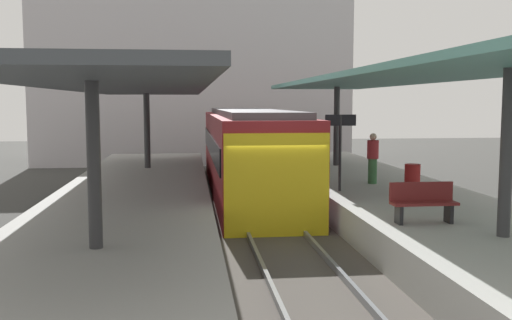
{
  "coord_description": "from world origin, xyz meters",
  "views": [
    {
      "loc": [
        -2.14,
        -15.02,
        3.54
      ],
      "look_at": [
        -0.03,
        3.16,
        1.71
      ],
      "focal_mm": 40.15,
      "sensor_mm": 36.0,
      "label": 1
    }
  ],
  "objects_px": {
    "platform_sign": "(340,135)",
    "passenger_near_bench": "(373,158)",
    "platform_bench": "(423,201)",
    "commuter_train": "(248,152)",
    "litter_bin": "(412,178)"
  },
  "relations": [
    {
      "from": "platform_sign",
      "to": "platform_bench",
      "type": "bearing_deg",
      "value": -82.45
    },
    {
      "from": "commuter_train",
      "to": "passenger_near_bench",
      "type": "xyz_separation_m",
      "value": [
        3.59,
        -3.55,
        0.1
      ]
    },
    {
      "from": "platform_sign",
      "to": "litter_bin",
      "type": "xyz_separation_m",
      "value": [
        2.01,
        -0.44,
        -1.22
      ]
    },
    {
      "from": "platform_bench",
      "to": "passenger_near_bench",
      "type": "height_order",
      "value": "passenger_near_bench"
    },
    {
      "from": "platform_bench",
      "to": "platform_sign",
      "type": "relative_size",
      "value": 0.63
    },
    {
      "from": "passenger_near_bench",
      "to": "commuter_train",
      "type": "bearing_deg",
      "value": 135.33
    },
    {
      "from": "platform_sign",
      "to": "litter_bin",
      "type": "bearing_deg",
      "value": -12.32
    },
    {
      "from": "platform_sign",
      "to": "passenger_near_bench",
      "type": "height_order",
      "value": "platform_sign"
    },
    {
      "from": "platform_bench",
      "to": "platform_sign",
      "type": "xyz_separation_m",
      "value": [
        -0.6,
        4.54,
        1.16
      ]
    },
    {
      "from": "platform_bench",
      "to": "passenger_near_bench",
      "type": "bearing_deg",
      "value": 82.07
    },
    {
      "from": "commuter_train",
      "to": "passenger_near_bench",
      "type": "bearing_deg",
      "value": -44.67
    },
    {
      "from": "platform_bench",
      "to": "litter_bin",
      "type": "distance_m",
      "value": 4.33
    },
    {
      "from": "platform_bench",
      "to": "passenger_near_bench",
      "type": "relative_size",
      "value": 0.88
    },
    {
      "from": "platform_sign",
      "to": "litter_bin",
      "type": "height_order",
      "value": "platform_sign"
    },
    {
      "from": "platform_sign",
      "to": "passenger_near_bench",
      "type": "bearing_deg",
      "value": 43.65
    }
  ]
}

